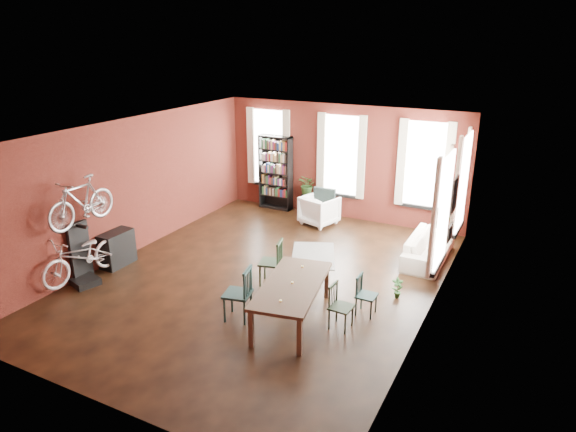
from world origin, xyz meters
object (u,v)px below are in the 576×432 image
Objects in this scene: dining_chair_a at (238,294)px; dining_chair_b at (271,262)px; white_armchair at (319,209)px; bike_trainer at (85,282)px; dining_table at (292,302)px; console_table at (117,249)px; cream_sofa at (429,244)px; bicycle_floor at (79,236)px; dining_chair_d at (367,295)px; dining_chair_c at (341,307)px; bookshelf at (276,173)px; plant_stand at (308,204)px.

dining_chair_b is (-0.14, 1.51, -0.02)m from dining_chair_a.
white_armchair is 6.31m from bike_trainer.
dining_table reaches higher than bike_trainer.
dining_chair_b is at bearing 12.30° from console_table.
cream_sofa is at bearing 121.48° from dining_chair_b.
dining_chair_b is at bearing 31.96° from bicycle_floor.
dining_chair_a is 2.08× the size of bike_trainer.
dining_chair_a reaches higher than white_armchair.
dining_table is at bearing 126.52° from dining_chair_d.
dining_chair_c is 5.54m from bicycle_floor.
dining_chair_b reaches higher than dining_chair_d.
bookshelf is (-2.41, 5.93, 0.59)m from dining_chair_a.
plant_stand is at bearing 70.38° from bike_trainer.
bicycle_floor is at bearing 178.14° from dining_table.
dining_chair_b is 1.26× the size of dining_chair_d.
dining_table is at bearing 13.29° from bicycle_floor.
cream_sofa is at bearing 40.93° from bicycle_floor.
dining_chair_d is 1.36× the size of plant_stand.
bike_trainer is 0.26× the size of bicycle_floor.
bicycle_floor is (-3.62, -0.29, 0.57)m from dining_chair_a.
dining_table is 4.65m from bicycle_floor.
dining_chair_c is 1.45× the size of plant_stand.
dining_chair_b is 0.47× the size of cream_sofa.
dining_chair_b is 3.80m from white_armchair.
dining_chair_c is at bearing 94.86° from dining_chair_a.
dining_chair_a is 3.77m from console_table.
plant_stand is (-2.28, 5.53, -0.09)m from dining_table.
console_table is at bearing -114.19° from plant_stand.
dining_chair_a is 1.79× the size of plant_stand.
dining_chair_a reaches higher than console_table.
white_armchair reaches higher than bike_trainer.
dining_table is 1.00× the size of bookshelf.
plant_stand is (-3.41, 4.71, -0.10)m from dining_chair_d.
bicycle_floor is at bearing -101.00° from bookshelf.
dining_table is 1.05× the size of cream_sofa.
dining_table is 1.40m from dining_chair_d.
bicycle_floor is at bearing 126.30° from cream_sofa.
dining_chair_b is 3.64m from console_table.
dining_chair_d is at bearing 170.89° from cream_sofa.
cream_sofa reaches higher than dining_chair_d.
bicycle_floor reaches higher than dining_chair_b.
dining_table is at bearing -67.63° from plant_stand.
dining_chair_d reaches higher than bike_trainer.
cream_sofa is (0.73, 3.67, -0.01)m from dining_chair_c.
bike_trainer is (-2.90, -5.59, -0.37)m from white_armchair.
dining_table is 2.47× the size of white_armchair.
bookshelf reaches higher than bicycle_floor.
dining_chair_c is at bearing -59.46° from plant_stand.
bicycle_floor reaches higher than dining_chair_d.
console_table is 1.39× the size of plant_stand.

